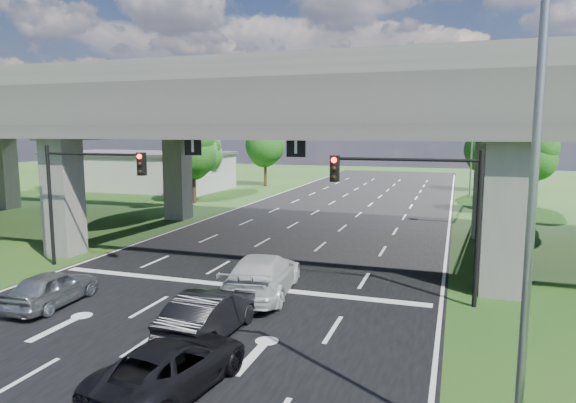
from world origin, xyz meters
The scene contains 19 objects.
ground centered at (0.00, 0.00, 0.00)m, with size 160.00×160.00×0.00m, color #1C4817.
road centered at (0.00, 10.00, 0.01)m, with size 18.00×120.00×0.03m, color black.
overpass centered at (0.00, 12.00, 7.92)m, with size 80.00×15.00×10.00m.
warehouse centered at (-26.00, 35.00, 2.00)m, with size 20.00×10.00×4.00m, color #9E9E99.
signal_right centered at (7.82, 3.94, 4.19)m, with size 5.76×0.54×6.00m.
signal_left centered at (-7.82, 3.94, 4.19)m, with size 5.76×0.54×6.00m.
streetlight_near centered at (10.10, -6.00, 5.85)m, with size 3.38×0.25×10.00m.
streetlight_far centered at (10.10, 24.00, 5.85)m, with size 3.38×0.25×10.00m.
streetlight_beyond centered at (10.10, 40.00, 5.85)m, with size 3.38×0.25×10.00m.
tree_left_near centered at (-13.95, 26.00, 4.82)m, with size 4.50×4.50×7.80m.
tree_left_mid centered at (-16.95, 34.00, 4.17)m, with size 3.91×3.90×6.76m.
tree_left_far centered at (-12.95, 42.00, 5.14)m, with size 4.80×4.80×8.32m.
tree_right_near centered at (13.05, 28.00, 4.50)m, with size 4.20×4.20×7.28m.
tree_right_mid centered at (16.05, 36.00, 4.17)m, with size 3.91×3.90×6.76m.
tree_right_far centered at (12.05, 44.00, 4.82)m, with size 4.50×4.50×7.80m.
car_silver centered at (-5.40, -1.06, 0.72)m, with size 1.63×4.06×1.38m, color #A5A9AD.
car_dark centered at (1.70, -1.76, 0.79)m, with size 1.60×4.59×1.51m, color black.
car_white centered at (1.80, 2.72, 0.87)m, with size 2.36×5.81×1.69m, color #BDBDBD.
car_trailing centered at (2.38, -5.30, 0.70)m, with size 2.23×4.84×1.34m, color black.
Camera 1 is at (9.16, -16.25, 6.71)m, focal length 32.00 mm.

